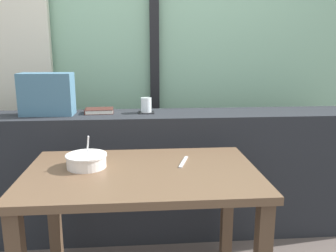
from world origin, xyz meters
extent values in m
cube|color=#84B293|center=(0.00, 1.15, 1.40)|extent=(4.80, 0.08, 2.80)
cube|color=beige|center=(-0.97, 1.05, 1.25)|extent=(0.56, 0.06, 2.50)
cube|color=black|center=(0.07, 1.08, 1.30)|extent=(0.07, 0.05, 2.60)
cube|color=#23262B|center=(0.00, 0.55, 0.41)|extent=(2.80, 0.35, 0.83)
cube|color=brown|center=(-0.53, 0.17, 0.33)|extent=(0.06, 0.06, 0.65)
cube|color=brown|center=(0.44, 0.17, 0.33)|extent=(0.06, 0.06, 0.65)
cube|color=brown|center=(-0.04, -0.12, 0.67)|extent=(1.07, 0.68, 0.03)
cube|color=black|center=(-0.01, 0.57, 0.83)|extent=(0.10, 0.10, 0.00)
cylinder|color=white|center=(-0.01, 0.57, 0.88)|extent=(0.07, 0.07, 0.09)
cylinder|color=#CC4C38|center=(-0.01, 0.57, 0.86)|extent=(0.06, 0.06, 0.06)
cube|color=#47231E|center=(-0.31, 0.59, 0.83)|extent=(0.18, 0.14, 0.00)
cube|color=silver|center=(-0.31, 0.59, 0.84)|extent=(0.18, 0.14, 0.02)
cube|color=#47231E|center=(-0.31, 0.59, 0.85)|extent=(0.18, 0.14, 0.00)
cube|color=#47231E|center=(-0.39, 0.59, 0.84)|extent=(0.01, 0.13, 0.03)
cube|color=#426B84|center=(-0.62, 0.55, 0.96)|extent=(0.33, 0.15, 0.26)
cylinder|color=silver|center=(-0.30, -0.05, 0.72)|extent=(0.18, 0.18, 0.06)
cylinder|color=silver|center=(-0.30, -0.05, 0.75)|extent=(0.19, 0.19, 0.01)
cylinder|color=brown|center=(-0.30, -0.05, 0.71)|extent=(0.16, 0.16, 0.05)
cylinder|color=silver|center=(-0.30, -0.03, 0.77)|extent=(0.04, 0.11, 0.14)
ellipsoid|color=silver|center=(-0.30, -0.01, 0.73)|extent=(0.03, 0.05, 0.01)
cube|color=silver|center=(0.16, -0.02, 0.69)|extent=(0.07, 0.17, 0.01)
camera|label=1|loc=(-0.05, -1.66, 1.25)|focal=37.60mm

